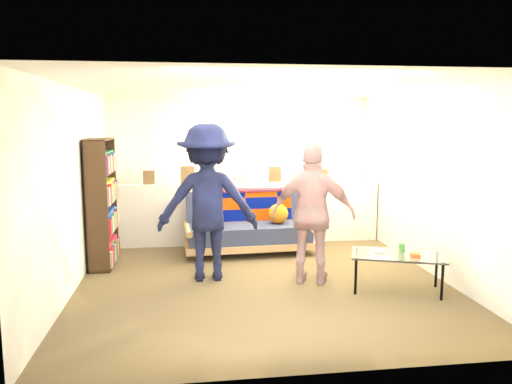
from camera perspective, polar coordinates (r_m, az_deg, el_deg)
ground at (r=6.50m, az=0.49°, el=-9.71°), size 5.00×5.00×0.00m
room_shell at (r=6.65m, az=-0.08°, el=5.39°), size 4.60×5.05×2.45m
half_wall_ledge at (r=8.11m, az=-1.36°, el=-2.44°), size 4.45×0.15×1.00m
ledge_decor at (r=7.97m, az=-2.98°, el=2.28°), size 2.97×0.02×0.45m
futon_sofa at (r=7.63m, az=-0.85°, el=-4.01°), size 1.95×1.01×0.82m
bookshelf at (r=7.19m, az=-17.22°, el=-1.63°), size 0.29×0.88×1.75m
coffee_table at (r=6.13m, az=15.94°, el=-7.11°), size 1.19×0.90×0.55m
floor_lamp at (r=7.83m, az=6.01°, el=2.24°), size 0.33×0.31×1.68m
person_left at (r=6.26m, az=-5.55°, el=-1.22°), size 1.29×0.77×1.95m
person_right at (r=6.12m, az=6.54°, el=-2.53°), size 1.10×0.74×1.73m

